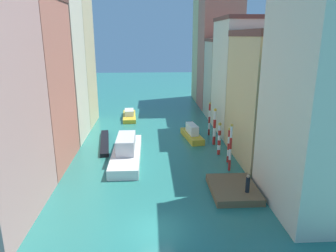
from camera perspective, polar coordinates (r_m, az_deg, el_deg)
ground_plane at (r=46.29m, az=-2.70°, el=-0.89°), size 154.00×154.00×0.00m
building_left_1 at (r=35.14m, az=-24.17°, el=6.80°), size 7.32×9.91×17.31m
building_left_2 at (r=43.34m, az=-20.41°, el=11.65°), size 7.32×7.19×21.73m
building_left_3 at (r=50.64m, az=-17.96°, el=12.46°), size 7.32×7.98×21.91m
building_right_0 at (r=26.39m, az=26.83°, el=3.61°), size 7.32×9.51×17.12m
building_right_1 at (r=36.26m, az=18.15°, el=5.08°), size 7.32×11.48×14.10m
building_right_2 at (r=45.94m, az=13.56°, el=8.76°), size 7.32×9.65×15.95m
building_right_3 at (r=54.34m, az=10.88°, el=8.44°), size 7.32×7.16×13.07m
building_right_4 at (r=61.48m, az=9.33°, el=13.42°), size 7.32×7.60×21.72m
building_right_5 at (r=69.14m, az=7.92°, el=14.05°), size 7.32×7.98×22.45m
waterfront_dock at (r=29.17m, az=11.77°, el=-11.13°), size 4.03×5.36×0.62m
person_on_dock at (r=27.92m, az=14.26°, el=-10.18°), size 0.36×0.36×1.60m
mooring_pole_0 at (r=32.64m, az=11.26°, el=-3.82°), size 0.27×0.27×5.02m
mooring_pole_1 at (r=34.94m, az=10.96°, el=-3.37°), size 0.30×0.30×3.96m
mooring_pole_2 at (r=37.05m, az=9.29°, el=-2.19°), size 0.39×0.39×3.90m
mooring_pole_3 at (r=40.23m, az=8.45°, el=-0.03°), size 0.39×0.39×4.77m
mooring_pole_4 at (r=43.98m, az=7.52°, el=1.34°), size 0.28×0.28×4.72m
vaporetto_white at (r=35.87m, az=-7.56°, el=-4.58°), size 3.07×11.29×2.70m
gondola_black at (r=41.36m, az=-11.42°, el=-2.94°), size 2.19×9.58×0.47m
motorboat_0 at (r=42.64m, az=4.38°, el=-1.41°), size 2.59×6.29×2.02m
motorboat_1 at (r=53.58m, az=-7.04°, el=1.94°), size 2.53×7.42×1.50m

